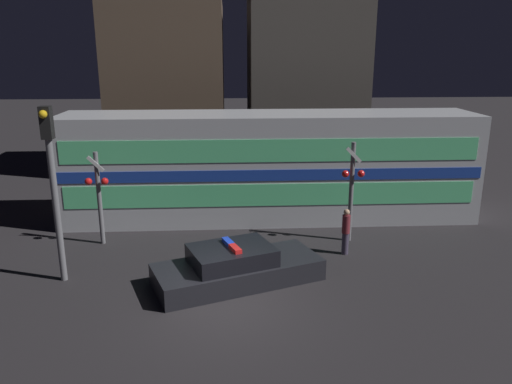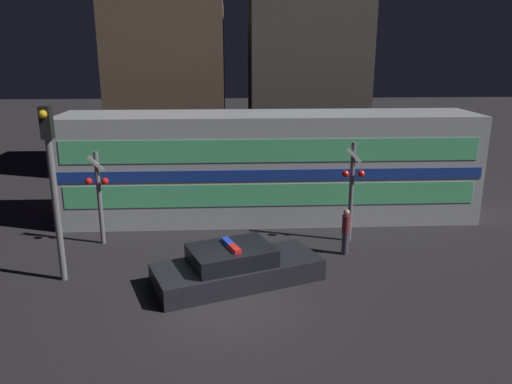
{
  "view_description": "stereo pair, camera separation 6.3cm",
  "coord_description": "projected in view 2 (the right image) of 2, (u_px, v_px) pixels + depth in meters",
  "views": [
    {
      "loc": [
        0.11,
        -12.01,
        6.63
      ],
      "look_at": [
        1.02,
        4.51,
        1.91
      ],
      "focal_mm": 35.0,
      "sensor_mm": 36.0,
      "label": 1
    },
    {
      "loc": [
        0.17,
        -12.01,
        6.63
      ],
      "look_at": [
        1.02,
        4.51,
        1.91
      ],
      "focal_mm": 35.0,
      "sensor_mm": 36.0,
      "label": 2
    }
  ],
  "objects": [
    {
      "name": "traffic_light_corner",
      "position": [
        53.0,
        179.0,
        14.11
      ],
      "size": [
        0.3,
        0.46,
        5.16
      ],
      "color": "slate",
      "rests_on": "ground_plane"
    },
    {
      "name": "building_center",
      "position": [
        305.0,
        83.0,
        27.46
      ],
      "size": [
        6.1,
        5.49,
        9.78
      ],
      "color": "#47423D",
      "rests_on": "ground_plane"
    },
    {
      "name": "pedestrian",
      "position": [
        346.0,
        231.0,
        16.61
      ],
      "size": [
        0.27,
        0.27,
        1.58
      ],
      "color": "#3F384C",
      "rests_on": "ground_plane"
    },
    {
      "name": "train",
      "position": [
        269.0,
        166.0,
        20.06
      ],
      "size": [
        16.32,
        3.03,
        4.25
      ],
      "color": "#B7BABF",
      "rests_on": "ground_plane"
    },
    {
      "name": "police_car",
      "position": [
        236.0,
        268.0,
        14.68
      ],
      "size": [
        5.24,
        3.51,
        1.25
      ],
      "rotation": [
        0.0,
        0.0,
        0.36
      ],
      "color": "black",
      "rests_on": "ground_plane"
    },
    {
      "name": "crossing_signal_far",
      "position": [
        99.0,
        193.0,
        17.24
      ],
      "size": [
        0.8,
        0.36,
        3.31
      ],
      "color": "slate",
      "rests_on": "ground_plane"
    },
    {
      "name": "building_left",
      "position": [
        170.0,
        89.0,
        27.43
      ],
      "size": [
        6.02,
        5.85,
        9.1
      ],
      "color": "brown",
      "rests_on": "ground_plane"
    },
    {
      "name": "crossing_signal_near",
      "position": [
        352.0,
        187.0,
        17.45
      ],
      "size": [
        0.8,
        0.36,
        3.59
      ],
      "color": "slate",
      "rests_on": "ground_plane"
    },
    {
      "name": "ground_plane",
      "position": [
        227.0,
        307.0,
        13.35
      ],
      "size": [
        120.0,
        120.0,
        0.0
      ],
      "primitive_type": "plane",
      "color": "#262326"
    }
  ]
}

